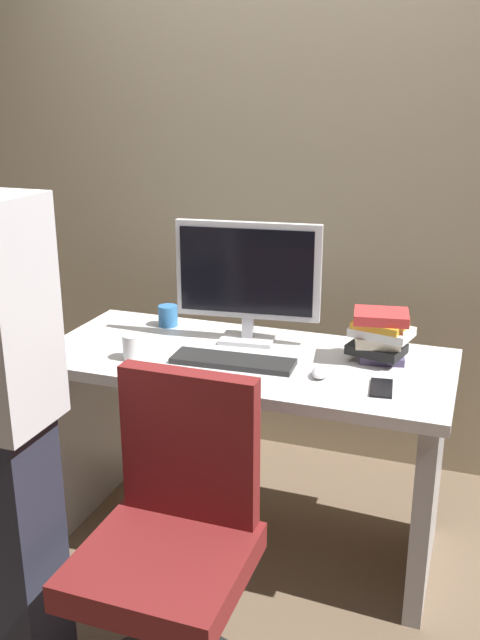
% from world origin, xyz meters
% --- Properties ---
extents(ground_plane, '(9.00, 9.00, 0.00)m').
position_xyz_m(ground_plane, '(0.00, 0.00, 0.00)').
color(ground_plane, brown).
extents(wall_back, '(6.40, 0.10, 3.00)m').
position_xyz_m(wall_back, '(0.00, 0.83, 1.50)').
color(wall_back, tan).
rests_on(wall_back, ground).
extents(desk, '(1.47, 0.66, 0.75)m').
position_xyz_m(desk, '(0.00, 0.00, 0.52)').
color(desk, white).
rests_on(desk, ground).
extents(office_chair, '(0.52, 0.52, 0.94)m').
position_xyz_m(office_chair, '(0.05, -0.75, 0.43)').
color(office_chair, black).
rests_on(office_chair, ground).
extents(monitor, '(0.54, 0.16, 0.46)m').
position_xyz_m(monitor, '(-0.04, 0.15, 1.01)').
color(monitor, silver).
rests_on(monitor, desk).
extents(keyboard, '(0.44, 0.15, 0.02)m').
position_xyz_m(keyboard, '(-0.01, -0.09, 0.76)').
color(keyboard, '#262626').
rests_on(keyboard, desk).
extents(mouse, '(0.06, 0.10, 0.03)m').
position_xyz_m(mouse, '(0.30, -0.10, 0.77)').
color(mouse, white).
rests_on(mouse, desk).
extents(cup_near_keyboard, '(0.08, 0.08, 0.09)m').
position_xyz_m(cup_near_keyboard, '(-0.36, -0.16, 0.80)').
color(cup_near_keyboard, silver).
rests_on(cup_near_keyboard, desk).
extents(cup_by_monitor, '(0.08, 0.08, 0.08)m').
position_xyz_m(cup_by_monitor, '(-0.40, 0.21, 0.80)').
color(cup_by_monitor, '#3372B2').
rests_on(cup_by_monitor, desk).
extents(book_stack, '(0.24, 0.19, 0.19)m').
position_xyz_m(book_stack, '(0.46, 0.10, 0.85)').
color(book_stack, '#594C72').
rests_on(book_stack, desk).
extents(cell_phone, '(0.09, 0.15, 0.01)m').
position_xyz_m(cell_phone, '(0.51, -0.13, 0.76)').
color(cell_phone, black).
rests_on(cell_phone, desk).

